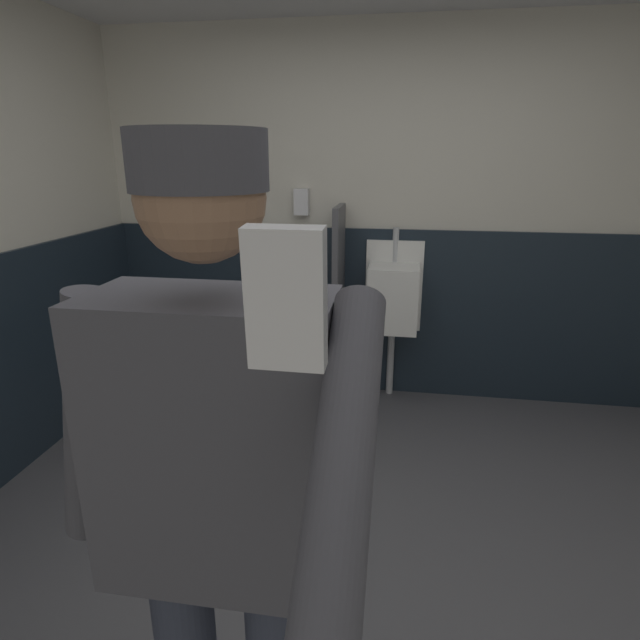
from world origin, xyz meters
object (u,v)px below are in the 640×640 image
at_px(urinal_middle, 393,297).
at_px(soap_dispenser, 302,202).
at_px(urinal_left, 288,292).
at_px(cell_phone, 286,300).
at_px(person, 219,496).

bearing_deg(urinal_middle, soap_dispenser, 169.81).
xyz_separation_m(urinal_left, cell_phone, (0.72, -3.18, 0.85)).
bearing_deg(person, cell_phone, -62.17).
xyz_separation_m(urinal_left, person, (0.46, -2.68, 0.28)).
height_order(person, cell_phone, person).
bearing_deg(urinal_middle, person, -96.20).
bearing_deg(cell_phone, urinal_middle, 90.23).
distance_m(cell_phone, soap_dispenser, 3.37).
bearing_deg(cell_phone, urinal_left, 103.50).
bearing_deg(soap_dispenser, person, -82.40).
xyz_separation_m(urinal_left, urinal_middle, (0.75, 0.00, 0.00)).
bearing_deg(urinal_left, cell_phone, -77.19).
distance_m(person, soap_dispenser, 2.85).
distance_m(urinal_middle, cell_phone, 3.30).
distance_m(person, cell_phone, 0.80).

